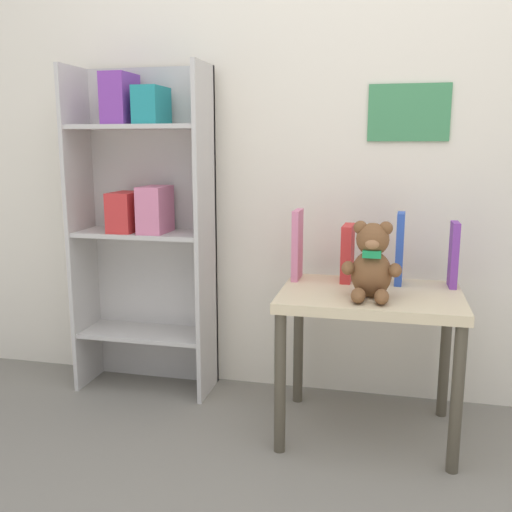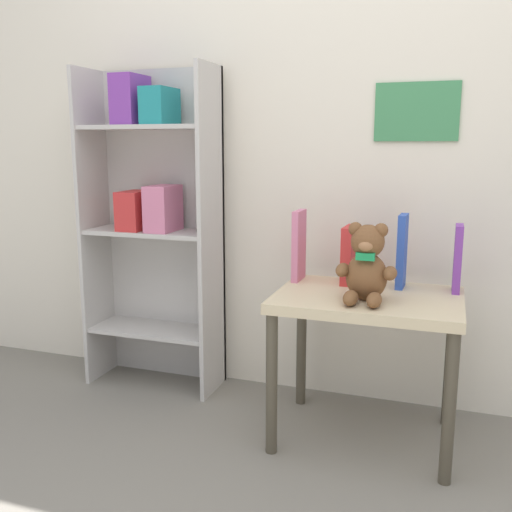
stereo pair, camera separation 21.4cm
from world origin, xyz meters
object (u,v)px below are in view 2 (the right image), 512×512
book_standing_red (349,255)px  bookshelf_side (154,211)px  teddy_bear (366,266)px  book_standing_pink (299,245)px  display_table (367,317)px  book_standing_blue (402,251)px  book_standing_purple (458,259)px

book_standing_red → bookshelf_side: bearing=176.9°
teddy_bear → book_standing_pink: (-0.29, 0.22, 0.02)m
bookshelf_side → display_table: size_ratio=2.16×
book_standing_pink → display_table: bearing=-24.9°
book_standing_blue → book_standing_purple: 0.19m
bookshelf_side → book_standing_purple: 1.25m
display_table → bookshelf_side: bearing=166.3°
book_standing_pink → book_standing_red: book_standing_pink is taller
book_standing_red → display_table: bearing=-55.6°
teddy_bear → book_standing_blue: size_ratio=0.98×
book_standing_pink → bookshelf_side: bearing=172.9°
book_standing_blue → book_standing_purple: size_ratio=1.12×
bookshelf_side → book_standing_blue: 1.06m
book_standing_pink → book_standing_purple: bearing=1.5°
display_table → book_standing_red: bearing=122.1°
book_standing_blue → book_standing_pink: bearing=-176.8°
teddy_bear → book_standing_pink: 0.36m
teddy_bear → book_standing_purple: teddy_bear is taller
book_standing_red → book_standing_pink: bearing=-173.7°
bookshelf_side → book_standing_pink: bookshelf_side is taller
book_standing_blue → book_standing_purple: book_standing_blue is taller
teddy_bear → book_standing_purple: (0.29, 0.23, 0.00)m
teddy_bear → book_standing_blue: (0.09, 0.23, 0.01)m
bookshelf_side → book_standing_blue: (1.05, -0.09, -0.10)m
book_standing_pink → book_standing_blue: book_standing_pink is taller
bookshelf_side → book_standing_pink: (0.67, -0.09, -0.10)m
teddy_bear → book_standing_red: bearing=112.5°
bookshelf_side → book_standing_blue: size_ratio=5.10×
bookshelf_side → book_standing_red: bearing=-5.4°
book_standing_pink → book_standing_purple: size_ratio=1.13×
display_table → book_standing_purple: size_ratio=2.65×
book_standing_purple → book_standing_pink: bearing=179.9°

